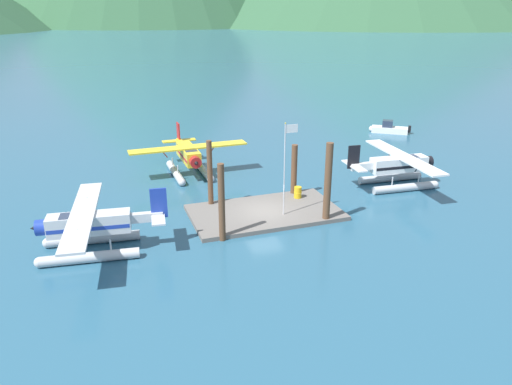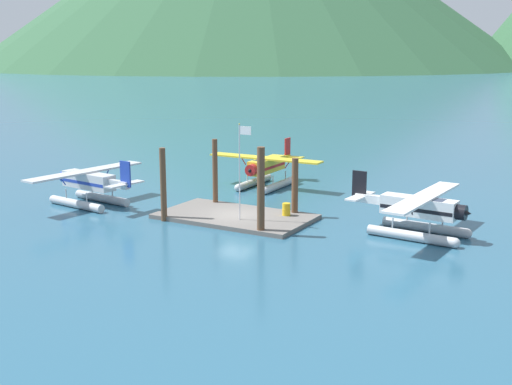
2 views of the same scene
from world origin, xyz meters
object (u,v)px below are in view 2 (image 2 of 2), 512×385
(seaplane_yellow_bow_left, at_px, (266,169))
(seaplane_white_stbd_fwd, at_px, (419,212))
(flagpole, at_px, (241,161))
(seaplane_silver_port_aft, at_px, (89,185))
(fuel_drum, at_px, (286,209))

(seaplane_yellow_bow_left, height_order, seaplane_white_stbd_fwd, same)
(flagpole, bearing_deg, seaplane_silver_port_aft, -175.92)
(seaplane_silver_port_aft, bearing_deg, flagpole, 4.08)
(seaplane_silver_port_aft, bearing_deg, fuel_drum, 13.09)
(flagpole, distance_m, fuel_drum, 4.96)
(seaplane_yellow_bow_left, relative_size, seaplane_white_stbd_fwd, 1.00)
(seaplane_yellow_bow_left, height_order, seaplane_silver_port_aft, same)
(fuel_drum, height_order, seaplane_yellow_bow_left, seaplane_yellow_bow_left)
(seaplane_white_stbd_fwd, height_order, seaplane_silver_port_aft, same)
(seaplane_yellow_bow_left, bearing_deg, fuel_drum, -54.12)
(flagpole, distance_m, seaplane_white_stbd_fwd, 12.13)
(seaplane_white_stbd_fwd, bearing_deg, seaplane_silver_port_aft, -170.95)
(fuel_drum, distance_m, seaplane_white_stbd_fwd, 9.33)
(flagpole, distance_m, seaplane_yellow_bow_left, 12.86)
(flagpole, height_order, seaplane_white_stbd_fwd, flagpole)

